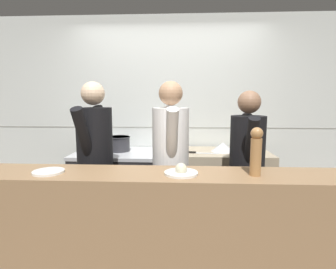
# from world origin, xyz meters

# --- Properties ---
(wall_back_tiled) EXTENTS (8.00, 0.06, 2.60)m
(wall_back_tiled) POSITION_xyz_m (0.00, 1.38, 1.30)
(wall_back_tiled) COLOR silver
(wall_back_tiled) RESTS_ON ground_plane
(oven_range) EXTENTS (1.14, 0.71, 0.89)m
(oven_range) POSITION_xyz_m (-0.57, 0.97, 0.44)
(oven_range) COLOR #232326
(oven_range) RESTS_ON ground_plane
(prep_counter) EXTENTS (1.19, 0.65, 0.90)m
(prep_counter) POSITION_xyz_m (0.61, 0.97, 0.45)
(prep_counter) COLOR gray
(prep_counter) RESTS_ON ground_plane
(pass_counter) EXTENTS (3.06, 0.45, 0.98)m
(pass_counter) POSITION_xyz_m (0.04, -0.23, 0.48)
(pass_counter) COLOR #93704C
(pass_counter) RESTS_ON ground_plane
(stock_pot) EXTENTS (0.29, 0.29, 0.18)m
(stock_pot) POSITION_xyz_m (-0.62, 1.03, 0.98)
(stock_pot) COLOR #2D2D33
(stock_pot) RESTS_ON oven_range
(mixing_bowl_steel) EXTENTS (0.28, 0.28, 0.11)m
(mixing_bowl_steel) POSITION_xyz_m (0.65, 0.98, 0.96)
(mixing_bowl_steel) COLOR #B7BABF
(mixing_bowl_steel) RESTS_ON prep_counter
(chefs_knife) EXTENTS (0.38, 0.06, 0.02)m
(chefs_knife) POSITION_xyz_m (0.37, 0.85, 0.91)
(chefs_knife) COLOR #B7BABF
(chefs_knife) RESTS_ON prep_counter
(plated_dish_main) EXTENTS (0.23, 0.23, 0.02)m
(plated_dish_main) POSITION_xyz_m (-0.85, -0.27, 0.98)
(plated_dish_main) COLOR white
(plated_dish_main) RESTS_ON pass_counter
(plated_dish_appetiser) EXTENTS (0.25, 0.25, 0.09)m
(plated_dish_appetiser) POSITION_xyz_m (0.16, -0.25, 1.00)
(plated_dish_appetiser) COLOR white
(plated_dish_appetiser) RESTS_ON pass_counter
(pepper_mill) EXTENTS (0.09, 0.09, 0.35)m
(pepper_mill) POSITION_xyz_m (0.70, -0.25, 1.16)
(pepper_mill) COLOR #AD7A47
(pepper_mill) RESTS_ON pass_counter
(chef_head_cook) EXTENTS (0.39, 0.74, 1.69)m
(chef_head_cook) POSITION_xyz_m (-0.69, 0.34, 0.94)
(chef_head_cook) COLOR black
(chef_head_cook) RESTS_ON ground_plane
(chef_sous) EXTENTS (0.38, 0.74, 1.69)m
(chef_sous) POSITION_xyz_m (0.05, 0.30, 0.94)
(chef_sous) COLOR black
(chef_sous) RESTS_ON ground_plane
(chef_line) EXTENTS (0.36, 0.70, 1.61)m
(chef_line) POSITION_xyz_m (0.78, 0.34, 0.89)
(chef_line) COLOR black
(chef_line) RESTS_ON ground_plane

